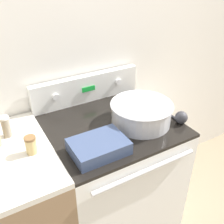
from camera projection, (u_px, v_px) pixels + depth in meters
kitchen_wall at (80, 48)px, 1.63m from camera, size 8.00×0.05×2.50m
stove_range at (111, 179)px, 1.76m from camera, size 0.74×0.72×0.90m
control_panel at (87, 88)px, 1.72m from camera, size 0.74×0.07×0.18m
side_counter at (17, 218)px, 1.50m from camera, size 0.49×0.69×0.91m
mixing_bowl at (141, 112)px, 1.50m from camera, size 0.36×0.36×0.13m
casserole_dish at (99, 146)px, 1.29m from camera, size 0.27×0.20×0.07m
ladle at (180, 117)px, 1.52m from camera, size 0.07×0.28×0.07m
spice_jar_brown_cap at (31, 145)px, 1.26m from camera, size 0.06×0.06×0.09m
spice_jar_white_cap at (6, 126)px, 1.37m from camera, size 0.05×0.05×0.12m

